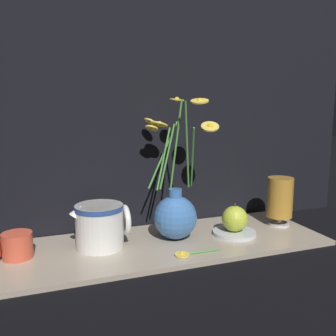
{
  "coord_description": "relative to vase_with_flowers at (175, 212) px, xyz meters",
  "views": [
    {
      "loc": [
        -0.31,
        -0.88,
        0.37
      ],
      "look_at": [
        0.01,
        0.0,
        0.21
      ],
      "focal_mm": 40.0,
      "sensor_mm": 36.0,
      "label": 1
    }
  ],
  "objects": [
    {
      "name": "ground_plane",
      "position": [
        -0.04,
        -0.02,
        -0.08
      ],
      "size": [
        6.0,
        6.0,
        0.0
      ],
      "primitive_type": "plane",
      "color": "black"
    },
    {
      "name": "loose_daisy",
      "position": [
        -0.01,
        -0.12,
        -0.07
      ],
      "size": [
        0.12,
        0.04,
        0.01
      ],
      "color": "#4C8E3D",
      "rests_on": "shelf"
    },
    {
      "name": "orange_fruit",
      "position": [
        0.16,
        -0.03,
        -0.03
      ],
      "size": [
        0.07,
        0.07,
        0.08
      ],
      "color": "#B7C638",
      "rests_on": "saucer_plate"
    },
    {
      "name": "shelf",
      "position": [
        -0.04,
        -0.02,
        -0.08
      ],
      "size": [
        0.86,
        0.3,
        0.01
      ],
      "color": "tan",
      "rests_on": "ground_plane"
    },
    {
      "name": "saucer_plate",
      "position": [
        0.16,
        -0.03,
        -0.07
      ],
      "size": [
        0.12,
        0.12,
        0.01
      ],
      "color": "silver",
      "rests_on": "shelf"
    },
    {
      "name": "backdrop_wall",
      "position": [
        -0.04,
        0.15,
        0.47
      ],
      "size": [
        1.36,
        0.02,
        1.1
      ],
      "color": "black",
      "rests_on": "ground_plane"
    },
    {
      "name": "ceramic_pitcher",
      "position": [
        -0.2,
        0.01,
        -0.01
      ],
      "size": [
        0.15,
        0.12,
        0.12
      ],
      "color": "white",
      "rests_on": "shelf"
    },
    {
      "name": "yellow_mug",
      "position": [
        -0.4,
        0.01,
        -0.04
      ],
      "size": [
        0.08,
        0.07,
        0.06
      ],
      "color": "#DB5138",
      "rests_on": "shelf"
    },
    {
      "name": "vase_with_flowers",
      "position": [
        0.0,
        0.0,
        0.0
      ],
      "size": [
        0.18,
        0.18,
        0.37
      ],
      "color": "#3F72B7",
      "rests_on": "shelf"
    },
    {
      "name": "tea_glass",
      "position": [
        0.33,
        -0.0,
        0.01
      ],
      "size": [
        0.07,
        0.07,
        0.14
      ],
      "color": "silver",
      "rests_on": "shelf"
    }
  ]
}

